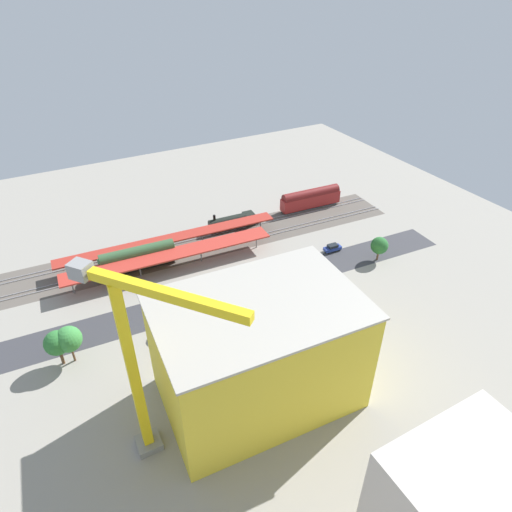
% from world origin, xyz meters
% --- Properties ---
extents(ground_plane, '(178.61, 178.61, 0.00)m').
position_xyz_m(ground_plane, '(0.00, 0.00, 0.00)').
color(ground_plane, gray).
rests_on(ground_plane, ground).
extents(rail_bed, '(112.26, 20.63, 0.01)m').
position_xyz_m(rail_bed, '(0.00, -19.58, 0.00)').
color(rail_bed, '#5B544C').
rests_on(rail_bed, ground).
extents(street_asphalt, '(111.95, 15.01, 0.01)m').
position_xyz_m(street_asphalt, '(0.00, 2.64, 0.00)').
color(street_asphalt, '#38383D').
rests_on(street_asphalt, ground).
extents(track_rails, '(111.47, 14.21, 0.12)m').
position_xyz_m(track_rails, '(0.00, -19.58, 0.18)').
color(track_rails, '#9E9EA8').
rests_on(track_rails, ground).
extents(platform_canopy_near, '(50.10, 7.94, 4.24)m').
position_xyz_m(platform_canopy_near, '(8.97, -12.27, 4.03)').
color(platform_canopy_near, '#B73328').
rests_on(platform_canopy_near, ground).
extents(platform_canopy_far, '(56.08, 7.09, 3.89)m').
position_xyz_m(platform_canopy_far, '(6.42, -19.78, 3.68)').
color(platform_canopy_far, '#A82D23').
rests_on(platform_canopy_far, ground).
extents(locomotive, '(14.51, 3.59, 5.19)m').
position_xyz_m(locomotive, '(-12.86, -22.89, 1.85)').
color(locomotive, black).
rests_on(locomotive, ground).
extents(passenger_coach, '(19.02, 4.15, 6.02)m').
position_xyz_m(passenger_coach, '(-38.08, -22.89, 3.15)').
color(passenger_coach, black).
rests_on(passenger_coach, ground).
extents(freight_coach_far, '(18.32, 3.97, 5.86)m').
position_xyz_m(freight_coach_far, '(15.74, -16.27, 3.07)').
color(freight_coach_far, black).
rests_on(freight_coach_far, ground).
extents(parked_car_0, '(4.68, 2.06, 1.83)m').
position_xyz_m(parked_car_0, '(-29.74, -0.41, 0.80)').
color(parked_car_0, black).
rests_on(parked_car_0, ground).
extents(parked_car_1, '(4.73, 1.90, 1.72)m').
position_xyz_m(parked_car_1, '(-22.59, -1.16, 0.75)').
color(parked_car_1, black).
rests_on(parked_car_1, ground).
extents(parked_car_2, '(4.12, 1.82, 1.72)m').
position_xyz_m(parked_car_2, '(-16.28, -0.83, 0.76)').
color(parked_car_2, black).
rests_on(parked_car_2, ground).
extents(parked_car_3, '(4.37, 1.83, 1.61)m').
position_xyz_m(parked_car_3, '(-9.56, -0.86, 0.72)').
color(parked_car_3, black).
rests_on(parked_car_3, ground).
extents(parked_car_4, '(4.40, 2.11, 1.54)m').
position_xyz_m(parked_car_4, '(-3.79, -0.45, 0.69)').
color(parked_car_4, black).
rests_on(parked_car_4, ground).
extents(parked_car_5, '(4.27, 2.16, 1.71)m').
position_xyz_m(parked_car_5, '(2.42, -0.55, 0.77)').
color(parked_car_5, black).
rests_on(parked_car_5, ground).
extents(parked_car_6, '(4.55, 1.97, 1.74)m').
position_xyz_m(parked_car_6, '(9.16, -1.18, 0.78)').
color(parked_car_6, black).
rests_on(parked_car_6, ground).
extents(parked_car_7, '(4.79, 2.17, 1.61)m').
position_xyz_m(parked_car_7, '(15.65, -0.71, 0.72)').
color(parked_car_7, black).
rests_on(parked_car_7, ground).
extents(construction_building, '(31.82, 22.22, 19.21)m').
position_xyz_m(construction_building, '(8.28, 29.94, 9.60)').
color(construction_building, yellow).
rests_on(construction_building, ground).
extents(construction_roof_slab, '(32.45, 22.85, 0.40)m').
position_xyz_m(construction_roof_slab, '(8.28, 29.94, 19.41)').
color(construction_roof_slab, '#ADA89E').
rests_on(construction_roof_slab, construction_building).
extents(tower_crane, '(15.70, 18.88, 32.70)m').
position_xyz_m(tower_crane, '(26.77, 31.92, 18.97)').
color(tower_crane, gray).
rests_on(tower_crane, ground).
extents(box_truck_0, '(9.69, 3.65, 3.51)m').
position_xyz_m(box_truck_0, '(11.54, 13.23, 1.71)').
color(box_truck_0, black).
rests_on(box_truck_0, ground).
extents(box_truck_1, '(9.91, 3.29, 3.58)m').
position_xyz_m(box_truck_1, '(6.59, 13.40, 1.73)').
color(box_truck_1, black).
rests_on(box_truck_1, ground).
extents(box_truck_2, '(8.59, 3.14, 3.63)m').
position_xyz_m(box_truck_2, '(1.10, 12.71, 1.75)').
color(box_truck_2, black).
rests_on(box_truck_2, ground).
extents(street_tree_0, '(4.79, 4.79, 7.79)m').
position_xyz_m(street_tree_0, '(34.68, 7.39, 5.38)').
color(street_tree_0, brown).
rests_on(street_tree_0, ground).
extents(street_tree_1, '(4.24, 4.24, 6.20)m').
position_xyz_m(street_tree_1, '(-37.15, 8.06, 4.06)').
color(street_tree_1, brown).
rests_on(street_tree_1, ground).
extents(street_tree_2, '(4.70, 4.70, 6.71)m').
position_xyz_m(street_tree_2, '(10.48, 7.69, 4.33)').
color(street_tree_2, brown).
rests_on(street_tree_2, ground).
extents(street_tree_3, '(4.57, 4.57, 7.44)m').
position_xyz_m(street_tree_3, '(36.65, 7.11, 5.12)').
color(street_tree_3, brown).
rests_on(street_tree_3, ground).
extents(street_tree_4, '(4.45, 4.45, 6.37)m').
position_xyz_m(street_tree_4, '(13.97, 8.05, 4.12)').
color(street_tree_4, brown).
rests_on(street_tree_4, ground).
extents(traffic_light, '(0.50, 0.36, 6.45)m').
position_xyz_m(traffic_light, '(10.51, 7.01, 4.27)').
color(traffic_light, '#333333').
rests_on(traffic_light, ground).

